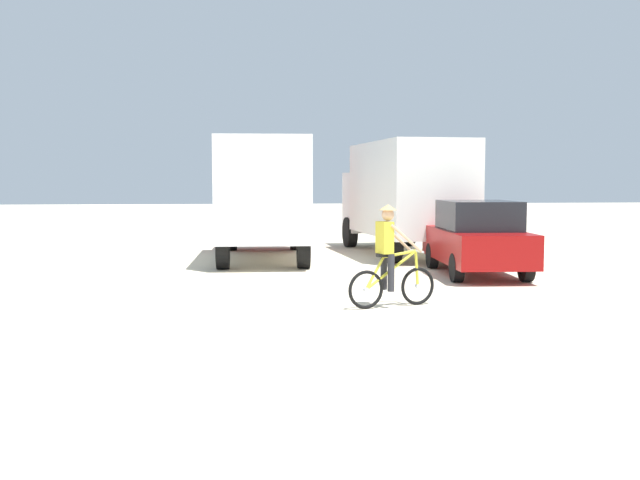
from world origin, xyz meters
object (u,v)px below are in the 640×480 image
object	(u,v)px
sedan_parked	(477,238)
cyclist_orange_shirt	(390,260)
box_truck_avon_van	(263,193)
box_truck_white_box	(404,193)

from	to	relation	value
sedan_parked	cyclist_orange_shirt	distance (m)	5.13
sedan_parked	cyclist_orange_shirt	bearing A→B (deg)	-125.11
box_truck_avon_van	sedan_parked	distance (m)	6.42
cyclist_orange_shirt	box_truck_avon_van	bearing A→B (deg)	103.68
box_truck_white_box	sedan_parked	world-z (taller)	box_truck_white_box
box_truck_white_box	cyclist_orange_shirt	xyz separation A→B (m)	(-2.27, -9.10, -1.03)
box_truck_avon_van	sedan_parked	size ratio (longest dim) A/B	1.59
sedan_parked	box_truck_white_box	bearing A→B (deg)	97.91
box_truck_white_box	cyclist_orange_shirt	world-z (taller)	box_truck_white_box
box_truck_avon_van	box_truck_white_box	world-z (taller)	same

